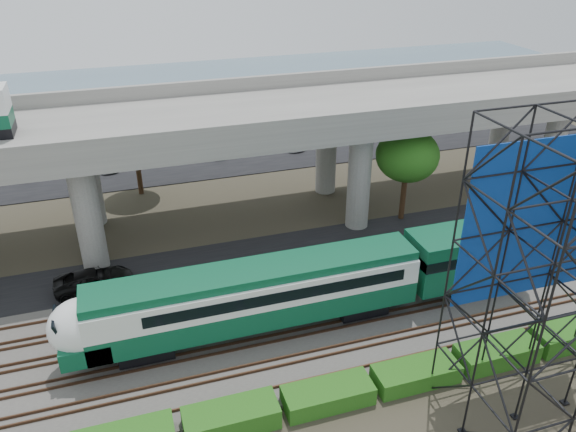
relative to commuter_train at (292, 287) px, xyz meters
name	(u,v)px	position (x,y,z in m)	size (l,w,h in m)	color
ground	(284,352)	(-1.14, -2.00, -2.88)	(140.00, 140.00, 0.00)	#474233
ballast_bed	(274,329)	(-1.14, 0.00, -2.78)	(90.00, 12.00, 0.20)	slate
service_road	(241,258)	(-1.14, 8.50, -2.84)	(90.00, 5.00, 0.08)	black
parking_lot	(190,148)	(-1.14, 32.00, -2.84)	(90.00, 18.00, 0.08)	black
harbor_water	(166,95)	(-1.14, 54.00, -2.87)	(140.00, 40.00, 0.03)	#495F78
rail_tracks	(274,327)	(-1.14, 0.00, -2.60)	(90.00, 9.52, 0.16)	#472D1E
commuter_train	(292,287)	(0.00, 0.00, 0.00)	(29.30, 3.06, 4.30)	black
overpass	(200,129)	(-2.59, 14.00, 5.33)	(80.00, 12.00, 12.40)	#9E9B93
scaffold_tower	(575,287)	(9.87, -9.98, 4.59)	(9.36, 6.36, 15.00)	black
hedge_strip	(328,394)	(-0.14, -6.30, -2.32)	(34.60, 1.80, 1.20)	#1E5814
trees	(159,166)	(-5.81, 14.17, 2.69)	(40.94, 16.94, 7.69)	#382314
suv	(94,280)	(-11.30, 7.57, -2.10)	(2.33, 5.05, 1.40)	black
parked_cars	(196,143)	(-0.62, 31.52, -2.19)	(36.42, 9.82, 1.30)	silver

